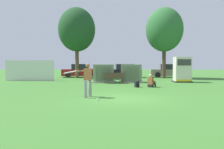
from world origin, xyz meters
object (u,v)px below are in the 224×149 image
at_px(batter, 87,78).
at_px(sports_ball, 98,99).
at_px(transformer_mid_west, 131,74).
at_px(backpack, 137,84).
at_px(parked_car_left_of_center, 124,71).
at_px(transformer_west, 104,74).
at_px(seated_spectator, 151,82).
at_px(parked_car_right_of_center, 168,71).
at_px(parked_car_leftmost, 80,71).
at_px(generator_enclosure, 182,70).
at_px(park_bench, 114,77).

relative_size(batter, sports_ball, 19.33).
relative_size(transformer_mid_west, backpack, 4.77).
bearing_deg(parked_car_left_of_center, transformer_west, -106.19).
height_order(seated_spectator, parked_car_right_of_center, parked_car_right_of_center).
bearing_deg(parked_car_leftmost, transformer_mid_west, -49.69).
bearing_deg(generator_enclosure, batter, -128.96).
relative_size(transformer_mid_west, sports_ball, 23.33).
bearing_deg(parked_car_right_of_center, parked_car_leftmost, -178.98).
height_order(generator_enclosure, seated_spectator, generator_enclosure).
xyz_separation_m(transformer_mid_west, park_bench, (-1.52, -1.28, -0.25)).
height_order(transformer_west, transformer_mid_west, same).
distance_m(sports_ball, seated_spectator, 6.62).
bearing_deg(seated_spectator, batter, -129.49).
bearing_deg(park_bench, seated_spectator, -44.74).
height_order(parked_car_left_of_center, parked_car_right_of_center, same).
bearing_deg(backpack, parked_car_leftmost, 119.07).
relative_size(transformer_mid_west, parked_car_leftmost, 0.48).
bearing_deg(transformer_west, batter, -91.48).
bearing_deg(parked_car_left_of_center, park_bench, -97.09).
bearing_deg(generator_enclosure, parked_car_leftmost, 147.64).
bearing_deg(transformer_west, transformer_mid_west, 0.47).
relative_size(batter, parked_car_leftmost, 0.40).
bearing_deg(parked_car_left_of_center, seated_spectator, -80.40).
distance_m(sports_ball, parked_car_left_of_center, 16.46).
bearing_deg(backpack, transformer_west, 123.31).
bearing_deg(sports_ball, backpack, 67.94).
distance_m(seated_spectator, parked_car_right_of_center, 11.88).
bearing_deg(batter, seated_spectator, 50.51).
bearing_deg(generator_enclosure, park_bench, -165.80).
bearing_deg(batter, parked_car_left_of_center, 82.06).
bearing_deg(parked_car_leftmost, seated_spectator, -56.84).
xyz_separation_m(transformer_mid_west, parked_car_leftmost, (-5.99, 7.06, -0.04)).
distance_m(generator_enclosure, sports_ball, 12.15).
xyz_separation_m(backpack, parked_car_right_of_center, (4.72, 11.38, 0.54)).
relative_size(generator_enclosure, parked_car_leftmost, 0.52).
relative_size(transformer_mid_west, parked_car_left_of_center, 0.48).
relative_size(transformer_west, batter, 1.21).
relative_size(transformer_west, parked_car_leftmost, 0.48).
bearing_deg(parked_car_right_of_center, transformer_west, -135.57).
bearing_deg(transformer_mid_west, generator_enclosure, 3.57).
xyz_separation_m(transformer_mid_west, seated_spectator, (1.26, -4.04, -0.41)).
relative_size(transformer_mid_west, parked_car_right_of_center, 0.49).
distance_m(sports_ball, parked_car_right_of_center, 18.41).
bearing_deg(parked_car_left_of_center, generator_enclosure, -50.42).
distance_m(park_bench, sports_ball, 8.51).
distance_m(transformer_mid_west, park_bench, 2.00).
relative_size(backpack, parked_car_right_of_center, 0.10).
bearing_deg(transformer_west, backpack, -56.69).
bearing_deg(parked_car_left_of_center, sports_ball, -95.29).
distance_m(transformer_mid_west, parked_car_right_of_center, 8.78).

